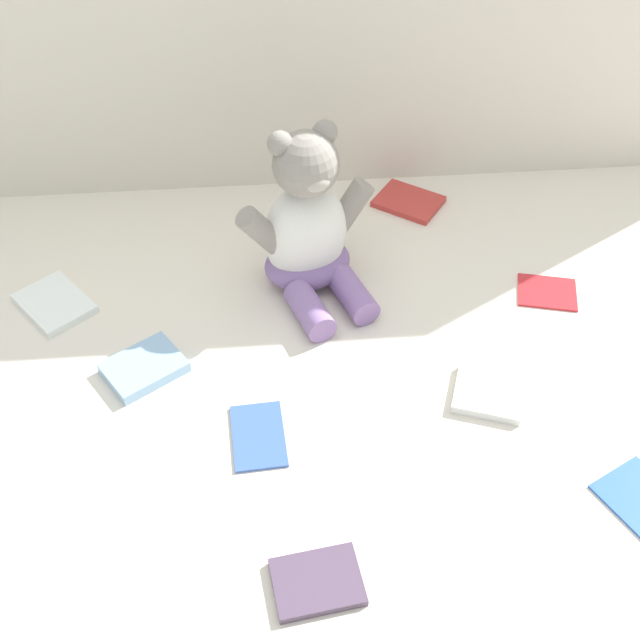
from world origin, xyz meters
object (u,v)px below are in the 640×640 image
Objects in this scene: book_case_5 at (144,367)px; book_case_0 at (317,582)px; teddy_bear at (308,229)px; book_case_6 at (547,291)px; book_case_3 at (408,202)px; book_case_4 at (258,435)px; book_case_1 at (54,304)px; book_case_7 at (639,496)px; book_case_2 at (489,393)px.

book_case_0 is at bearing 178.96° from book_case_5.
teddy_bear is 0.42m from book_case_6.
book_case_0 is at bearing -161.58° from book_case_3.
book_case_3 is at bearing -123.20° from book_case_4.
book_case_6 is (0.40, -0.07, -0.10)m from teddy_bear.
teddy_bear reaches higher than book_case_0.
book_case_1 reaches higher than book_case_4.
teddy_bear is 0.36m from book_case_4.
book_case_7 is at bearing 160.60° from book_case_4.
book_case_5 is at bearing -170.45° from book_case_2.
book_case_6 is at bearing -29.79° from teddy_bear.
book_case_6 is at bearing -108.66° from book_case_3.
teddy_bear reaches higher than book_case_4.
book_case_0 is at bearing -27.01° from book_case_6.
book_case_3 is (-0.04, 0.48, -0.00)m from book_case_2.
book_case_1 is at bearing 11.51° from book_case_5.
book_case_4 is (-0.34, -0.05, -0.00)m from book_case_2.
book_case_0 is 0.44m from book_case_5.
book_case_7 is (0.20, -0.67, -0.00)m from book_case_3.
teddy_bear is at bearing -85.79° from book_case_6.
book_case_6 is (0.82, -0.04, -0.00)m from book_case_1.
book_case_1 is 1.07× the size of book_case_4.
book_case_4 is 0.56m from book_case_6.
book_case_7 is at bearing -127.70° from book_case_3.
book_case_6 is (0.66, 0.12, -0.01)m from book_case_5.
teddy_bear is 2.90× the size of book_case_2.
book_case_5 is at bearing -155.38° from book_case_0.
book_case_2 reaches higher than book_case_4.
book_case_0 is 1.08× the size of book_case_2.
book_case_7 is (0.67, -0.28, -0.01)m from book_case_5.
book_case_3 reaches higher than book_case_4.
book_case_3 is at bearing -100.36° from book_case_7.
book_case_3 is at bearing -83.80° from book_case_5.
book_case_3 reaches higher than book_case_6.
book_case_7 is at bearing -146.22° from book_case_5.
book_case_4 is 0.52m from book_case_7.
book_case_7 is (0.83, -0.44, -0.00)m from book_case_1.
book_case_3 is 0.70m from book_case_7.
book_case_1 is at bearing -151.13° from book_case_0.
book_case_0 reaches higher than book_case_6.
book_case_3 is at bearing -18.20° from book_case_1.
book_case_6 is (0.15, 0.21, -0.00)m from book_case_2.
teddy_bear is 3.04× the size of book_case_7.
book_case_5 reaches higher than book_case_2.
book_case_6 is at bearing 131.02° from book_case_0.
book_case_1 reaches higher than book_case_7.
book_case_5 is at bearing -42.85° from book_case_4.
book_case_7 is at bearing -30.26° from book_case_2.
book_case_5 reaches higher than book_case_6.
book_case_1 is 0.82m from book_case_6.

